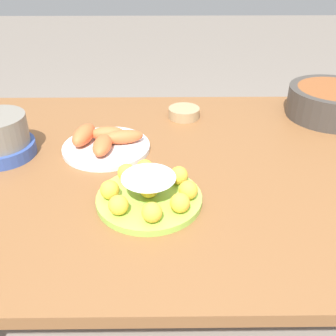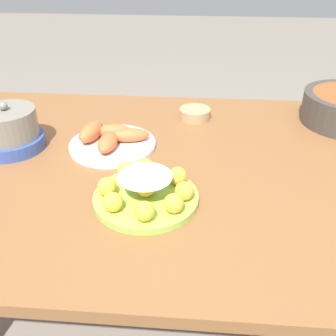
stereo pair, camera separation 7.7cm
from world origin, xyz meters
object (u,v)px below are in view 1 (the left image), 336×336
(dining_table, at_px, (184,187))
(serving_bowl, at_px, (332,101))
(cake_plate, at_px, (149,192))
(seafood_platter, at_px, (104,142))
(sauce_bowl, at_px, (184,112))

(dining_table, distance_m, serving_bowl, 0.61)
(dining_table, relative_size, cake_plate, 6.35)
(serving_bowl, distance_m, seafood_platter, 0.77)
(serving_bowl, distance_m, sauce_bowl, 0.50)
(dining_table, xyz_separation_m, sauce_bowl, (0.01, 0.31, 0.09))
(cake_plate, bearing_deg, serving_bowl, 39.11)
(serving_bowl, relative_size, seafood_platter, 1.16)
(sauce_bowl, bearing_deg, seafood_platter, -137.37)
(sauce_bowl, bearing_deg, dining_table, -92.51)
(cake_plate, height_order, seafood_platter, cake_plate)
(dining_table, relative_size, seafood_platter, 6.25)
(dining_table, height_order, seafood_platter, seafood_platter)
(dining_table, bearing_deg, sauce_bowl, 87.49)
(cake_plate, distance_m, seafood_platter, 0.29)
(seafood_platter, bearing_deg, cake_plate, -62.05)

